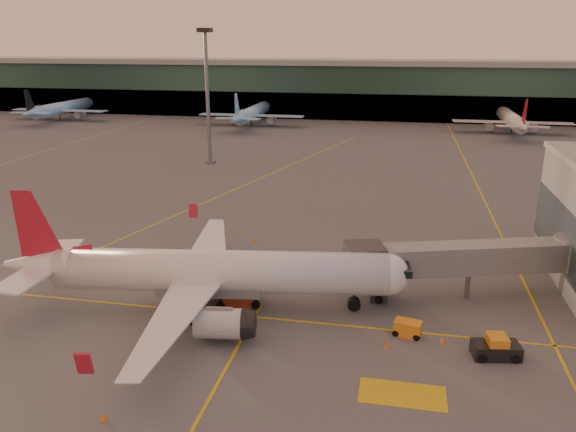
% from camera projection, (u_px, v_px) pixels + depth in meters
% --- Properties ---
extents(ground, '(600.00, 600.00, 0.00)m').
position_uv_depth(ground, '(180.00, 339.00, 46.11)').
color(ground, '#4C4F54').
rests_on(ground, ground).
extents(taxi_markings, '(100.12, 173.00, 0.01)m').
position_uv_depth(taxi_markings, '(242.00, 195.00, 89.08)').
color(taxi_markings, gold).
rests_on(taxi_markings, ground).
extents(terminal, '(400.00, 20.00, 17.60)m').
position_uv_depth(terminal, '(349.00, 89.00, 176.02)').
color(terminal, '#19382D').
rests_on(terminal, ground).
extents(mast_west_near, '(2.40, 2.40, 25.60)m').
position_uv_depth(mast_west_near, '(207.00, 87.00, 107.11)').
color(mast_west_near, slate).
rests_on(mast_west_near, ground).
extents(distant_aircraft_row, '(350.00, 34.00, 13.00)m').
position_uv_depth(distant_aircraft_row, '(379.00, 129.00, 154.38)').
color(distant_aircraft_row, '#97CEFE').
rests_on(distant_aircraft_row, ground).
extents(main_airplane, '(36.55, 33.11, 11.05)m').
position_uv_depth(main_airplane, '(208.00, 273.00, 50.19)').
color(main_airplane, white).
rests_on(main_airplane, ground).
extents(jet_bridge, '(24.11, 10.18, 5.59)m').
position_uv_depth(jet_bridge, '(483.00, 260.00, 52.63)').
color(jet_bridge, slate).
rests_on(jet_bridge, ground).
extents(catering_truck, '(5.54, 3.49, 3.98)m').
position_uv_depth(catering_truck, '(236.00, 282.00, 51.57)').
color(catering_truck, '#B6391A').
rests_on(catering_truck, ground).
extents(gpu_cart, '(2.46, 1.79, 1.30)m').
position_uv_depth(gpu_cart, '(408.00, 329.00, 46.54)').
color(gpu_cart, orange).
rests_on(gpu_cart, ground).
extents(pushback_tug, '(3.81, 2.47, 1.83)m').
position_uv_depth(pushback_tug, '(496.00, 348.00, 43.34)').
color(pushback_tug, black).
rests_on(pushback_tug, ground).
extents(cone_nose, '(0.40, 0.40, 0.51)m').
position_uv_depth(cone_nose, '(443.00, 340.00, 45.56)').
color(cone_nose, orange).
rests_on(cone_nose, ground).
extents(cone_tail, '(0.40, 0.40, 0.51)m').
position_uv_depth(cone_tail, '(10.00, 284.00, 55.86)').
color(cone_tail, orange).
rests_on(cone_tail, ground).
extents(cone_wing_right, '(0.42, 0.42, 0.53)m').
position_uv_depth(cone_wing_right, '(104.00, 417.00, 36.24)').
color(cone_wing_right, orange).
rests_on(cone_wing_right, ground).
extents(cone_wing_left, '(0.45, 0.45, 0.57)m').
position_uv_depth(cone_wing_left, '(255.00, 239.00, 68.36)').
color(cone_wing_left, orange).
rests_on(cone_wing_left, ground).
extents(cone_fwd, '(0.41, 0.41, 0.52)m').
position_uv_depth(cone_fwd, '(386.00, 345.00, 44.85)').
color(cone_fwd, orange).
rests_on(cone_fwd, ground).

